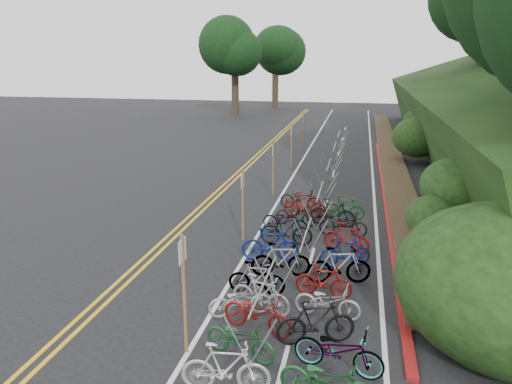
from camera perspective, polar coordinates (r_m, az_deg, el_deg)
ground at (r=13.37m, az=-9.12°, el=-12.77°), size 120.00×120.00×0.00m
road_markings at (r=22.29m, az=1.62°, el=-0.98°), size 7.47×80.00×0.01m
red_curb at (r=23.82m, az=14.54°, el=-0.29°), size 0.25×28.00×0.10m
bike_rack_front at (r=11.86m, az=0.90°, el=-11.70°), size 1.14×3.25×1.16m
bike_racks_rest at (r=24.60m, az=8.29°, el=2.47°), size 1.14×23.00×1.17m
signpost_near at (r=10.78m, az=-8.24°, el=-10.71°), size 0.08×0.40×2.72m
signposts_rest at (r=25.71m, az=3.13°, el=4.47°), size 0.08×18.40×2.50m
bike_front at (r=12.61m, az=-1.83°, el=-12.24°), size 1.17×1.67×0.83m
bike_valet at (r=14.88m, az=5.50°, el=-7.52°), size 3.40×13.91×1.09m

